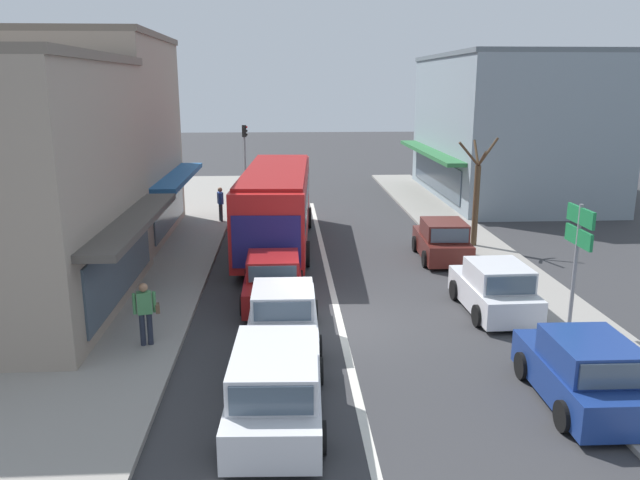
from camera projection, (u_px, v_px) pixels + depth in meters
ground_plane at (340, 323)px, 17.58m from camera, size 140.00×140.00×0.00m
lane_centre_line at (330, 279)px, 21.45m from camera, size 0.20×28.00×0.01m
sidewalk_left at (142, 264)px, 22.99m from camera, size 5.20×44.00×0.14m
kerb_right at (488, 259)px, 23.72m from camera, size 2.80×44.00×0.12m
shopfront_mid_block at (76, 140)px, 25.95m from camera, size 8.49×8.45×8.51m
building_right_far at (509, 127)px, 35.95m from camera, size 9.38×13.41×8.18m
city_bus at (277, 202)px, 25.38m from camera, size 3.14×10.97×3.23m
sedan_queue_far_back at (273, 280)px, 19.25m from camera, size 1.91×4.21×1.47m
sedan_behind_bus_near at (283, 316)px, 16.27m from camera, size 1.94×4.22×1.47m
wagon_behind_bus_mid at (276, 384)px, 12.41m from camera, size 2.08×4.57×1.58m
parked_hatchback_kerb_front at (583, 373)px, 13.00m from camera, size 1.85×3.72×1.54m
parked_hatchback_kerb_second at (495, 289)px, 18.22m from camera, size 1.88×3.74×1.54m
parked_hatchback_kerb_third at (442, 241)px, 23.75m from camera, size 1.93×3.76×1.54m
traffic_light_downstreet at (245, 148)px, 36.46m from camera, size 0.33×0.24×4.20m
directional_road_sign at (578, 239)px, 15.95m from camera, size 0.10×1.40×3.60m
street_tree_right at (476, 197)px, 25.06m from camera, size 1.61×1.59×4.50m
pedestrian_with_handbag_near at (146, 310)px, 15.56m from camera, size 0.65×0.38×1.63m
pedestrian_browsing_midblock at (220, 202)px, 29.66m from camera, size 0.33×0.54×1.63m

